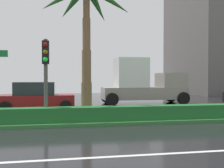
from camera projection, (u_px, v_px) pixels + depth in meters
palm_tree_centre_left at (86, 7)px, 12.90m from camera, size 4.58×4.18×6.89m
traffic_signal_median_right at (46, 65)px, 10.85m from camera, size 0.28×0.43×3.42m
car_in_traffic_third at (37, 97)px, 15.63m from camera, size 4.30×2.02×1.72m
box_truck_lead at (143, 83)px, 20.09m from camera, size 6.40×2.64×3.46m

